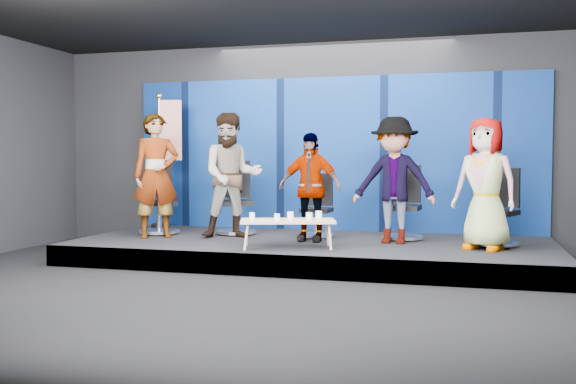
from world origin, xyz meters
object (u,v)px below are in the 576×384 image
object	(u,v)px
chair_b	(236,210)
panelist_b	(232,176)
panelist_c	(310,187)
mug_c	(290,215)
panelist_a	(156,176)
mug_d	(309,216)
chair_a	(159,210)
chair_e	(498,220)
mug_e	(319,215)
coffee_table	(288,222)
flag_stand	(166,157)
panelist_d	(394,180)
chair_d	(403,215)
panelist_e	(485,184)
mug_b	(277,217)
chair_c	(317,216)
mug_a	(252,216)

from	to	relation	value
chair_b	panelist_b	size ratio (longest dim) A/B	0.62
panelist_c	mug_c	xyz separation A→B (m)	(-0.10, -0.74, -0.36)
panelist_a	mug_d	distance (m)	2.69
panelist_a	mug_c	size ratio (longest dim) A/B	18.77
panelist_a	chair_b	distance (m)	1.40
chair_a	chair_e	xyz separation A→B (m)	(5.25, -0.04, -0.03)
panelist_b	mug_e	distance (m)	1.72
mug_d	coffee_table	bearing A→B (deg)	-178.46
coffee_table	flag_stand	xyz separation A→B (m)	(-2.61, 1.64, 0.88)
flag_stand	panelist_d	bearing A→B (deg)	-28.44
chair_d	panelist_e	distance (m)	1.52
coffee_table	mug_e	world-z (taller)	mug_e
coffee_table	mug_c	world-z (taller)	mug_c
chair_a	coffee_table	world-z (taller)	chair_a
mug_c	mug_b	bearing A→B (deg)	-118.11
chair_c	panelist_e	world-z (taller)	panelist_e
panelist_b	mug_a	xyz separation A→B (m)	(0.65, -0.94, -0.52)
mug_e	panelist_c	bearing A→B (deg)	114.62
panelist_b	flag_stand	xyz separation A→B (m)	(-1.48, 0.79, 0.28)
chair_a	coffee_table	xyz separation A→B (m)	(2.47, -1.06, -0.03)
mug_b	flag_stand	size ratio (longest dim) A/B	0.04
panelist_a	mug_b	size ratio (longest dim) A/B	21.33
coffee_table	mug_a	size ratio (longest dim) A/B	14.97
chair_b	flag_stand	world-z (taller)	flag_stand
panelist_b	flag_stand	world-z (taller)	flag_stand
flag_stand	chair_c	bearing A→B (deg)	-24.66
panelist_b	panelist_e	world-z (taller)	panelist_b
mug_a	coffee_table	bearing A→B (deg)	10.33
chair_b	mug_c	bearing A→B (deg)	-68.63
chair_a	panelist_d	world-z (taller)	panelist_d
chair_c	mug_b	xyz separation A→B (m)	(-0.22, -1.47, 0.11)
chair_b	coffee_table	xyz separation A→B (m)	(1.24, -1.35, -0.03)
chair_b	panelist_c	bearing A→B (deg)	-44.90
chair_c	panelist_d	world-z (taller)	panelist_d
chair_d	mug_d	world-z (taller)	chair_d
panelist_a	chair_d	bearing A→B (deg)	-20.99
chair_a	chair_d	distance (m)	3.92
panelist_a	mug_e	xyz separation A→B (m)	(2.65, -0.37, -0.51)
panelist_e	mug_c	bearing A→B (deg)	-144.57
panelist_a	mug_a	world-z (taller)	panelist_a
chair_e	flag_stand	world-z (taller)	flag_stand
panelist_a	mug_d	bearing A→B (deg)	-46.09
mug_c	chair_e	bearing A→B (deg)	19.02
chair_d	panelist_e	bearing A→B (deg)	-32.07
chair_b	chair_e	distance (m)	4.03
panelist_b	mug_d	distance (m)	1.74
mug_c	mug_e	size ratio (longest dim) A/B	0.95
panelist_b	panelist_c	distance (m)	1.25
mug_c	flag_stand	bearing A→B (deg)	149.07
panelist_a	chair_e	bearing A→B (deg)	-28.40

